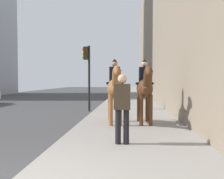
# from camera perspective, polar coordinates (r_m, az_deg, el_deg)

# --- Properties ---
(mounted_horse_near) EXTENTS (2.15, 0.75, 2.34)m
(mounted_horse_near) POSITION_cam_1_polar(r_m,az_deg,el_deg) (8.46, 0.69, 0.56)
(mounted_horse_near) COLOR brown
(mounted_horse_near) RESTS_ON sidewalk_slab
(mounted_horse_far) EXTENTS (2.15, 0.65, 2.33)m
(mounted_horse_far) POSITION_cam_1_polar(r_m,az_deg,el_deg) (8.50, 7.92, 0.49)
(mounted_horse_far) COLOR #4C2B16
(mounted_horse_far) RESTS_ON sidewalk_slab
(pedestrian_greeting) EXTENTS (0.26, 0.40, 1.70)m
(pedestrian_greeting) POSITION_cam_1_polar(r_m,az_deg,el_deg) (5.75, 2.47, -3.56)
(pedestrian_greeting) COLOR black
(pedestrian_greeting) RESTS_ON sidewalk_slab
(traffic_light_near_curb) EXTENTS (0.20, 0.44, 3.57)m
(traffic_light_near_curb) POSITION_cam_1_polar(r_m,az_deg,el_deg) (12.98, -5.94, 5.37)
(traffic_light_near_curb) COLOR black
(traffic_light_near_curb) RESTS_ON ground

